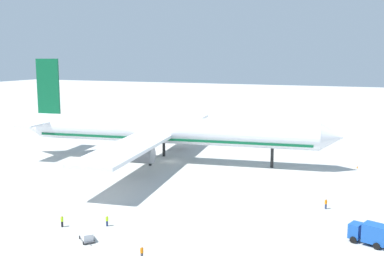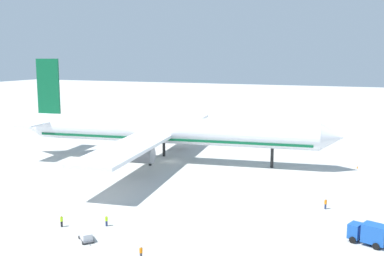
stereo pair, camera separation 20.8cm
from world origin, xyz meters
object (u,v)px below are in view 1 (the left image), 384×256
at_px(airliner, 165,131).
at_px(service_truck_3, 370,233).
at_px(traffic_cone_1, 192,131).
at_px(ground_worker_0, 107,221).
at_px(baggage_cart_1, 87,236).
at_px(ground_worker_1, 62,221).
at_px(ground_worker_3, 326,204).
at_px(ground_worker_5, 142,253).
at_px(traffic_cone_2, 357,167).

bearing_deg(airliner, service_truck_3, -36.40).
bearing_deg(traffic_cone_1, airliner, -76.66).
bearing_deg(ground_worker_0, airliner, 103.86).
distance_m(baggage_cart_1, ground_worker_0, 5.65).
height_order(ground_worker_1, ground_worker_3, ground_worker_1).
relative_size(airliner, service_truck_3, 15.10).
xyz_separation_m(baggage_cart_1, traffic_cone_1, (-20.39, 88.29, -0.41)).
relative_size(service_truck_3, ground_worker_1, 3.03).
distance_m(ground_worker_5, traffic_cone_1, 95.27).
bearing_deg(ground_worker_1, ground_worker_5, -17.73).
height_order(airliner, service_truck_3, airliner).
distance_m(airliner, ground_worker_1, 44.53).
height_order(service_truck_3, ground_worker_0, service_truck_3).
xyz_separation_m(airliner, service_truck_3, (45.73, -33.72, -5.63)).
distance_m(airliner, service_truck_3, 57.09).
bearing_deg(airliner, ground_worker_1, -84.42).
height_order(baggage_cart_1, traffic_cone_2, baggage_cart_1).
distance_m(baggage_cart_1, ground_worker_3, 38.15).
height_order(service_truck_3, ground_worker_1, service_truck_3).
relative_size(ground_worker_3, traffic_cone_2, 3.08).
bearing_deg(baggage_cart_1, airliner, 102.71).
bearing_deg(service_truck_3, traffic_cone_1, 126.45).
bearing_deg(ground_worker_1, traffic_cone_2, 54.40).
relative_size(ground_worker_5, traffic_cone_1, 2.98).
height_order(baggage_cart_1, ground_worker_0, ground_worker_0).
xyz_separation_m(ground_worker_0, ground_worker_3, (28.79, 19.85, 0.04)).
relative_size(service_truck_3, traffic_cone_2, 9.44).
bearing_deg(ground_worker_3, ground_worker_1, -146.90).
bearing_deg(ground_worker_3, ground_worker_0, -145.41).
relative_size(ground_worker_1, traffic_cone_1, 3.12).
xyz_separation_m(baggage_cart_1, traffic_cone_2, (31.97, 56.30, -0.41)).
xyz_separation_m(service_truck_3, traffic_cone_1, (-55.58, 75.24, -1.29)).
height_order(airliner, baggage_cart_1, airliner).
bearing_deg(service_truck_3, ground_worker_5, -149.34).
xyz_separation_m(ground_worker_0, ground_worker_5, (9.94, -7.79, 0.01)).
height_order(ground_worker_1, ground_worker_5, ground_worker_1).
bearing_deg(ground_worker_3, airliner, 151.35).
relative_size(ground_worker_0, ground_worker_3, 0.95).
height_order(baggage_cart_1, ground_worker_1, ground_worker_1).
height_order(airliner, ground_worker_3, airliner).
height_order(baggage_cart_1, ground_worker_5, ground_worker_5).
xyz_separation_m(service_truck_3, ground_worker_3, (-6.79, 12.44, -0.70)).
bearing_deg(airliner, ground_worker_3, -28.65).
bearing_deg(ground_worker_0, baggage_cart_1, -85.96).
distance_m(ground_worker_0, ground_worker_3, 34.97).
relative_size(ground_worker_1, ground_worker_3, 1.01).
distance_m(service_truck_3, ground_worker_5, 29.82).
relative_size(traffic_cone_1, traffic_cone_2, 1.00).
bearing_deg(ground_worker_1, ground_worker_3, 33.10).
xyz_separation_m(ground_worker_3, traffic_cone_2, (3.58, 30.81, -0.59)).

